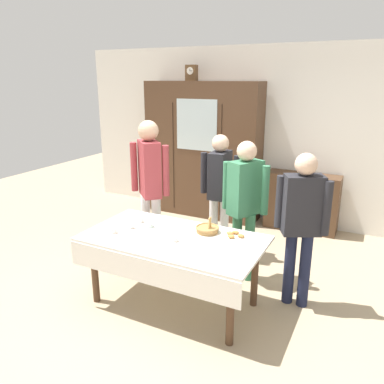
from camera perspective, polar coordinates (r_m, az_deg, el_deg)
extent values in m
plane|color=tan|center=(4.21, -1.27, -14.97)|extent=(12.00, 12.00, 0.00)
cube|color=silver|center=(6.11, 10.57, 8.36)|extent=(6.40, 0.10, 2.70)
cylinder|color=#4C3321|center=(4.03, -14.46, -11.34)|extent=(0.07, 0.07, 0.70)
cylinder|color=#4C3321|center=(3.36, 5.80, -17.07)|extent=(0.07, 0.07, 0.70)
cylinder|color=#4C3321|center=(4.49, -8.87, -7.95)|extent=(0.07, 0.07, 0.70)
cylinder|color=#4C3321|center=(3.90, 9.44, -12.05)|extent=(0.07, 0.07, 0.70)
cube|color=white|center=(3.72, -2.81, -6.99)|extent=(1.75, 0.94, 0.03)
cube|color=white|center=(3.42, -6.77, -11.87)|extent=(1.75, 0.01, 0.24)
cube|color=#4C3321|center=(6.19, 1.60, 6.27)|extent=(1.90, 0.45, 2.17)
cube|color=silver|center=(5.92, 0.67, 10.05)|extent=(0.68, 0.01, 0.78)
cube|color=black|center=(6.20, -2.82, 5.26)|extent=(0.01, 0.01, 1.74)
cube|color=black|center=(5.84, 4.35, 4.51)|extent=(0.01, 0.01, 1.74)
cube|color=brown|center=(6.18, -0.07, 17.50)|extent=(0.18, 0.10, 0.24)
cylinder|color=white|center=(6.13, -0.31, 17.78)|extent=(0.11, 0.01, 0.11)
cube|color=black|center=(6.12, -0.33, 17.92)|extent=(0.00, 0.00, 0.04)
cube|color=black|center=(6.11, -0.16, 17.78)|extent=(0.05, 0.00, 0.00)
cube|color=#4C3321|center=(5.91, 16.18, -1.45)|extent=(1.06, 0.35, 0.86)
cube|color=#3D754C|center=(5.80, 16.54, 2.71)|extent=(0.13, 0.19, 0.02)
cube|color=#B29333|center=(5.79, 16.56, 2.96)|extent=(0.16, 0.19, 0.03)
cube|color=#99332D|center=(5.78, 16.58, 3.25)|extent=(0.13, 0.19, 0.03)
cylinder|color=white|center=(3.95, -9.27, -5.43)|extent=(0.13, 0.13, 0.01)
cylinder|color=white|center=(3.94, -9.30, -5.01)|extent=(0.08, 0.08, 0.05)
torus|color=white|center=(3.92, -8.84, -5.07)|extent=(0.04, 0.01, 0.04)
cylinder|color=#47230F|center=(3.93, -9.31, -4.72)|extent=(0.06, 0.06, 0.01)
cylinder|color=silver|center=(3.96, -6.51, -5.26)|extent=(0.13, 0.13, 0.01)
cylinder|color=silver|center=(3.95, -6.53, -4.84)|extent=(0.08, 0.08, 0.05)
torus|color=silver|center=(3.93, -6.06, -4.90)|extent=(0.04, 0.01, 0.04)
cylinder|color=white|center=(4.09, -7.84, -4.56)|extent=(0.13, 0.13, 0.01)
cylinder|color=white|center=(4.08, -7.85, -4.15)|extent=(0.08, 0.08, 0.05)
torus|color=white|center=(4.06, -7.41, -4.20)|extent=(0.04, 0.01, 0.04)
cylinder|color=#47230F|center=(4.07, -7.86, -3.87)|extent=(0.06, 0.06, 0.01)
cylinder|color=white|center=(3.87, -11.83, -6.07)|extent=(0.13, 0.13, 0.01)
cylinder|color=white|center=(3.86, -11.86, -5.64)|extent=(0.08, 0.08, 0.05)
torus|color=white|center=(3.83, -11.41, -5.71)|extent=(0.04, 0.01, 0.04)
cylinder|color=white|center=(3.61, -2.84, -7.42)|extent=(0.13, 0.13, 0.01)
cylinder|color=white|center=(3.60, -2.85, -6.96)|extent=(0.08, 0.08, 0.05)
torus|color=white|center=(3.58, -2.32, -7.04)|extent=(0.04, 0.01, 0.04)
cylinder|color=#9E7542|center=(3.81, 2.32, -5.71)|extent=(0.22, 0.22, 0.05)
torus|color=#9E7542|center=(3.80, 2.32, -5.36)|extent=(0.24, 0.24, 0.02)
cylinder|color=tan|center=(3.76, 2.60, -4.80)|extent=(0.02, 0.04, 0.12)
cylinder|color=tan|center=(3.77, 2.75, -4.74)|extent=(0.03, 0.04, 0.12)
cylinder|color=tan|center=(3.79, 2.79, -4.66)|extent=(0.02, 0.02, 0.12)
cylinder|color=white|center=(3.72, 6.50, -6.75)|extent=(0.28, 0.28, 0.01)
ellipsoid|color=#BC7F3D|center=(3.69, 7.39, -6.56)|extent=(0.07, 0.05, 0.04)
ellipsoid|color=#BC7F3D|center=(3.76, 6.59, -6.05)|extent=(0.07, 0.05, 0.04)
ellipsoid|color=#BC7F3D|center=(3.74, 5.74, -6.19)|extent=(0.07, 0.05, 0.04)
ellipsoid|color=#BC7F3D|center=(3.66, 5.94, -6.68)|extent=(0.07, 0.05, 0.04)
cube|color=silver|center=(3.49, 3.82, -8.34)|extent=(0.10, 0.01, 0.00)
ellipsoid|color=silver|center=(3.47, 4.67, -8.48)|extent=(0.03, 0.02, 0.01)
cube|color=silver|center=(3.47, -5.75, -8.54)|extent=(0.10, 0.01, 0.00)
ellipsoid|color=silver|center=(3.45, -4.97, -8.71)|extent=(0.03, 0.02, 0.01)
cube|color=silver|center=(3.65, -8.00, -7.34)|extent=(0.10, 0.01, 0.00)
ellipsoid|color=silver|center=(3.62, -7.28, -7.49)|extent=(0.03, 0.02, 0.01)
cylinder|color=silver|center=(4.95, 3.24, -4.92)|extent=(0.11, 0.11, 0.77)
cylinder|color=silver|center=(4.90, 4.85, -5.20)|extent=(0.11, 0.11, 0.77)
cube|color=#232328|center=(4.71, 4.21, 2.60)|extent=(0.22, 0.37, 0.58)
sphere|color=#DBB293|center=(4.63, 4.31, 7.34)|extent=(0.21, 0.21, 0.21)
cylinder|color=#232328|center=(4.80, 1.78, 2.90)|extent=(0.08, 0.08, 0.52)
cylinder|color=#232328|center=(4.64, 6.71, 2.29)|extent=(0.08, 0.08, 0.52)
cylinder|color=#33704C|center=(4.38, 6.73, -7.92)|extent=(0.11, 0.11, 0.79)
cylinder|color=#33704C|center=(4.34, 8.60, -8.26)|extent=(0.11, 0.11, 0.79)
cube|color=#33704C|center=(4.12, 8.03, 0.63)|extent=(0.35, 0.41, 0.59)
sphere|color=#DBB293|center=(4.03, 8.26, 6.12)|extent=(0.21, 0.21, 0.21)
cylinder|color=#33704C|center=(4.19, 5.19, 1.01)|extent=(0.08, 0.08, 0.53)
cylinder|color=#33704C|center=(4.06, 10.96, 0.23)|extent=(0.08, 0.08, 0.53)
cylinder|color=silver|center=(4.73, -6.88, -5.44)|extent=(0.11, 0.11, 0.87)
cylinder|color=silver|center=(4.65, -5.33, -5.77)|extent=(0.11, 0.11, 0.87)
cube|color=#933338|center=(4.46, -6.41, 3.49)|extent=(0.40, 0.39, 0.65)
sphere|color=tan|center=(4.38, -6.60, 9.16)|extent=(0.24, 0.24, 0.24)
cylinder|color=#933338|center=(4.58, -8.72, 3.75)|extent=(0.08, 0.08, 0.59)
cylinder|color=#933338|center=(4.35, -3.98, 3.20)|extent=(0.08, 0.08, 0.59)
cylinder|color=#191E38|center=(4.01, 14.45, -10.94)|extent=(0.11, 0.11, 0.77)
cylinder|color=#191E38|center=(3.99, 16.59, -11.29)|extent=(0.11, 0.11, 0.77)
cube|color=#232328|center=(3.74, 16.32, -1.89)|extent=(0.41, 0.34, 0.58)
sphere|color=#DBB293|center=(3.63, 16.82, 4.01)|extent=(0.21, 0.21, 0.21)
cylinder|color=#232328|center=(3.78, 13.05, -1.43)|extent=(0.08, 0.08, 0.52)
cylinder|color=#232328|center=(3.71, 19.64, -2.35)|extent=(0.08, 0.08, 0.52)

